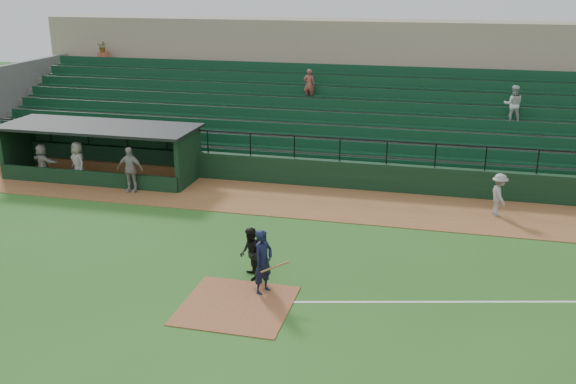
# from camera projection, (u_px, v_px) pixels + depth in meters

# --- Properties ---
(ground) EXTENTS (90.00, 90.00, 0.00)m
(ground) POSITION_uv_depth(u_px,v_px,m) (247.00, 290.00, 18.84)
(ground) COLOR #26581C
(ground) RESTS_ON ground
(warning_track) EXTENTS (40.00, 4.00, 0.03)m
(warning_track) POSITION_uv_depth(u_px,v_px,m) (306.00, 202.00, 26.20)
(warning_track) COLOR brown
(warning_track) RESTS_ON ground
(home_plate_dirt) EXTENTS (3.00, 3.00, 0.03)m
(home_plate_dirt) POSITION_uv_depth(u_px,v_px,m) (236.00, 305.00, 17.92)
(home_plate_dirt) COLOR brown
(home_plate_dirt) RESTS_ON ground
(foul_line) EXTENTS (17.49, 4.44, 0.01)m
(foul_line) POSITION_uv_depth(u_px,v_px,m) (531.00, 302.00, 18.13)
(foul_line) COLOR white
(foul_line) RESTS_ON ground
(stadium_structure) EXTENTS (38.00, 13.08, 6.40)m
(stadium_structure) POSITION_uv_depth(u_px,v_px,m) (341.00, 107.00, 33.26)
(stadium_structure) COLOR black
(stadium_structure) RESTS_ON ground
(dugout) EXTENTS (8.90, 3.20, 2.42)m
(dugout) POSITION_uv_depth(u_px,v_px,m) (106.00, 147.00, 29.44)
(dugout) COLOR black
(dugout) RESTS_ON ground
(batter_at_plate) EXTENTS (1.14, 0.83, 1.94)m
(batter_at_plate) POSITION_uv_depth(u_px,v_px,m) (263.00, 262.00, 18.37)
(batter_at_plate) COLOR black
(batter_at_plate) RESTS_ON ground
(umpire) EXTENTS (0.91, 0.98, 1.61)m
(umpire) POSITION_uv_depth(u_px,v_px,m) (251.00, 254.00, 19.33)
(umpire) COLOR black
(umpire) RESTS_ON ground
(runner) EXTENTS (0.88, 1.19, 1.65)m
(runner) POSITION_uv_depth(u_px,v_px,m) (499.00, 195.00, 24.41)
(runner) COLOR gray
(runner) RESTS_ON warning_track
(dugout_player_a) EXTENTS (1.16, 0.52, 1.96)m
(dugout_player_a) POSITION_uv_depth(u_px,v_px,m) (130.00, 169.00, 27.08)
(dugout_player_a) COLOR #9A9590
(dugout_player_a) RESTS_ON warning_track
(dugout_player_b) EXTENTS (1.07, 0.98, 1.84)m
(dugout_player_b) POSITION_uv_depth(u_px,v_px,m) (78.00, 162.00, 28.37)
(dugout_player_b) COLOR gray
(dugout_player_b) RESTS_ON warning_track
(dugout_player_c) EXTENTS (1.62, 1.00, 1.67)m
(dugout_player_c) POSITION_uv_depth(u_px,v_px,m) (43.00, 162.00, 28.69)
(dugout_player_c) COLOR gray
(dugout_player_c) RESTS_ON warning_track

